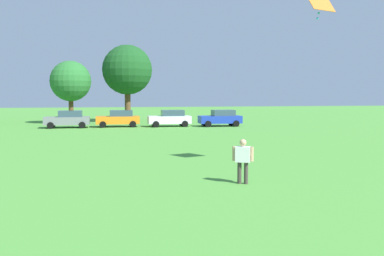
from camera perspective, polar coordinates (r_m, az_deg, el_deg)
ground_plane at (r=30.57m, az=-7.94°, el=-1.73°), size 160.00×160.00×0.00m
adult_bystander at (r=15.94m, az=6.74°, el=-3.88°), size 0.72×0.51×1.65m
kite at (r=19.54m, az=16.56°, el=15.57°), size 1.43×1.00×1.15m
parked_car_gray_0 at (r=43.81m, az=-16.09°, el=1.14°), size 4.30×2.02×1.68m
parked_car_orange_1 at (r=43.94m, az=-9.71°, el=1.26°), size 4.30×2.02×1.68m
parked_car_white_2 at (r=43.83m, az=-2.92°, el=1.31°), size 4.30×2.02×1.68m
parked_car_blue_3 at (r=44.26m, az=3.82°, el=1.34°), size 4.30×2.02×1.68m
tree_center at (r=49.62m, az=-15.78°, el=5.97°), size 4.48×4.48×6.97m
tree_far_right at (r=51.07m, az=-8.56°, el=7.59°), size 5.79×5.79×9.02m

